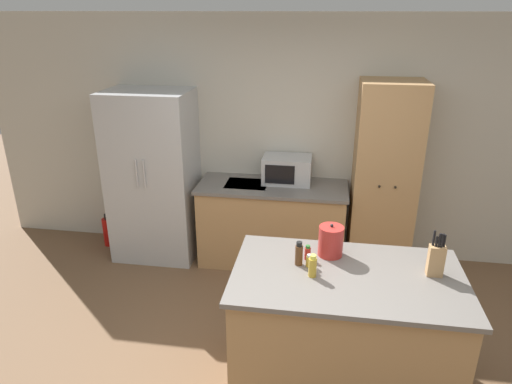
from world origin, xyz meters
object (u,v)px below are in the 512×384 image
Objects in this scene: kettle at (331,241)px; spice_bottle_green_herb at (313,266)px; spice_bottle_short_red at (299,254)px; spice_bottle_tall_dark at (308,253)px; knife_block at (436,259)px; microwave at (287,169)px; pantry_cabinet at (384,181)px; spice_bottle_amber_oil at (309,261)px; refrigerator at (154,176)px; fire_extinguisher at (108,231)px.

spice_bottle_green_herb is at bearing -110.60° from kettle.
spice_bottle_short_red is 0.28m from kettle.
spice_bottle_green_herb is at bearing -78.79° from spice_bottle_tall_dark.
kettle is (-0.69, 0.17, -0.01)m from knife_block.
spice_bottle_tall_dark is (0.30, -1.68, -0.04)m from microwave.
pantry_cabinet is 8.01× the size of kettle.
pantry_cabinet is 1.93m from spice_bottle_green_herb.
spice_bottle_tall_dark is 1.21× the size of spice_bottle_amber_oil.
knife_block is at bearing -5.28° from spice_bottle_tall_dark.
spice_bottle_green_herb is at bearing -44.71° from refrigerator.
spice_bottle_amber_oil is at bearing 102.07° from spice_bottle_green_herb.
pantry_cabinet reaches higher than spice_bottle_amber_oil.
microwave is 5.54× the size of spice_bottle_amber_oil.
spice_bottle_green_herb is 0.41× the size of fire_extinguisher.
pantry_cabinet reaches higher than spice_bottle_green_herb.
kettle is (-0.53, -1.51, 0.06)m from pantry_cabinet.
microwave is at bearing 100.19° from spice_bottle_tall_dark.
fire_extinguisher is (-2.34, 1.70, -0.86)m from spice_bottle_short_red.
spice_bottle_short_red is at bearing -124.95° from spice_bottle_tall_dark.
spice_bottle_green_herb is at bearing -77.93° from spice_bottle_amber_oil.
fire_extinguisher is at bearing 143.97° from spice_bottle_short_red.
spice_bottle_short_red is (0.24, -1.76, -0.01)m from microwave.
microwave is at bearing 100.31° from spice_bottle_green_herb.
pantry_cabinet is 1.60m from kettle.
pantry_cabinet is 12.42× the size of spice_bottle_green_herb.
spice_bottle_tall_dark is 0.10m from spice_bottle_amber_oil.
fire_extinguisher is (-3.09, 0.02, -0.83)m from pantry_cabinet.
microwave is 2.11m from knife_block.
spice_bottle_tall_dark is at bearing -34.04° from fire_extinguisher.
spice_bottle_green_herb is 0.33m from kettle.
fire_extinguisher is (-2.42, 1.72, -0.82)m from spice_bottle_amber_oil.
kettle is at bearing -109.37° from pantry_cabinet.
knife_block is 2.97× the size of spice_bottle_tall_dark.
fire_extinguisher is (-2.10, -0.06, -0.86)m from microwave.
microwave is 1.93m from spice_bottle_green_herb.
spice_bottle_amber_oil is (-0.67, -1.70, -0.01)m from pantry_cabinet.
knife_block is 2.04× the size of spice_bottle_green_herb.
microwave is at bearing 106.21° from kettle.
knife_block is at bearing -84.45° from pantry_cabinet.
pantry_cabinet is at bearing -4.58° from microwave.
knife_block is 0.83m from spice_bottle_green_herb.
refrigerator is 2.41m from spice_bottle_amber_oil.
pantry_cabinet reaches higher than spice_bottle_tall_dark.
microwave is 4.59× the size of spice_bottle_tall_dark.
fire_extinguisher is at bearing 152.43° from knife_block.
spice_bottle_tall_dark is (-0.86, 0.08, -0.07)m from knife_block.
spice_bottle_tall_dark is at bearing 55.05° from spice_bottle_short_red.
microwave reaches higher than spice_bottle_tall_dark.
microwave is at bearing 5.27° from refrigerator.
knife_block reaches higher than spice_bottle_tall_dark.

